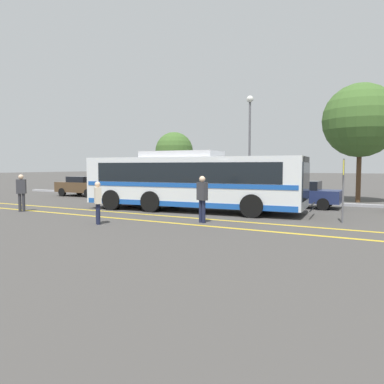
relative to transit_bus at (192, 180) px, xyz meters
The scene contains 16 objects.
ground_plane 1.87m from the transit_bus, ahead, with size 220.00×220.00×0.00m, color #423F3D.
lane_strip_0 2.66m from the transit_bus, 89.62° to the right, with size 0.20×30.63×0.01m, color gold.
lane_strip_1 4.08m from the transit_bus, 89.78° to the right, with size 0.20×30.63×0.01m, color gold.
curb_strip 6.23m from the transit_bus, 89.86° to the left, with size 38.63×0.36×0.15m, color #99999E.
transit_bus is the anchor object (origin of this frame).
parked_car_0 12.03m from the transit_bus, 160.36° to the left, with size 3.99×2.00×1.43m.
parked_car_1 7.66m from the transit_bus, 144.70° to the left, with size 4.18×2.01×1.40m.
parked_car_2 4.55m from the transit_bus, 104.70° to the left, with size 4.57×2.02×1.43m.
parked_car_3 6.05m from the transit_bus, 43.77° to the left, with size 3.98×1.88×1.41m.
pedestrian_0 5.52m from the transit_bus, 100.67° to the right, with size 0.47×0.43×1.60m.
pedestrian_1 8.19m from the transit_bus, 149.01° to the right, with size 0.46×0.44×1.78m.
pedestrian_2 3.88m from the transit_bus, 54.82° to the right, with size 0.47×0.36×1.80m.
bus_stop_sign 6.98m from the transit_bus, ahead, with size 0.07×0.40×2.46m.
street_lamp 8.05m from the transit_bus, 88.69° to the left, with size 0.45×0.45×6.74m.
tree_0 11.46m from the transit_bus, 52.59° to the left, with size 4.38×4.38×7.09m.
tree_1 10.43m from the transit_bus, 126.61° to the left, with size 2.83×2.83×4.74m.
Camera 1 is at (7.72, -15.97, 2.17)m, focal length 35.00 mm.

